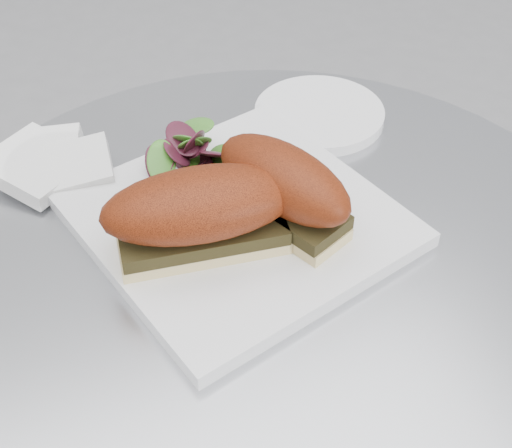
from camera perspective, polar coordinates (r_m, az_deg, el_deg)
The scene contains 7 objects.
table at distance 0.86m, azimuth 1.04°, elevation -14.60°, with size 0.70×0.70×0.73m.
plate at distance 0.70m, azimuth -1.42°, elevation 0.30°, with size 0.27×0.27×0.02m, color white.
sandwich_left at distance 0.63m, azimuth -4.45°, elevation 1.00°, with size 0.19×0.10×0.08m.
sandwich_right at distance 0.66m, azimuth 2.19°, elevation 3.03°, with size 0.12×0.17×0.08m.
salad at distance 0.73m, azimuth -4.97°, elevation 5.58°, with size 0.09×0.09×0.05m, color #4C9330, non-canonical shape.
napkin at distance 0.78m, azimuth -15.51°, elevation 4.03°, with size 0.12×0.12×0.02m, color white, non-canonical shape.
saucer at distance 0.85m, azimuth 5.08°, elevation 8.76°, with size 0.15×0.15×0.01m, color white.
Camera 1 is at (-0.19, -0.42, 1.21)m, focal length 50.00 mm.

